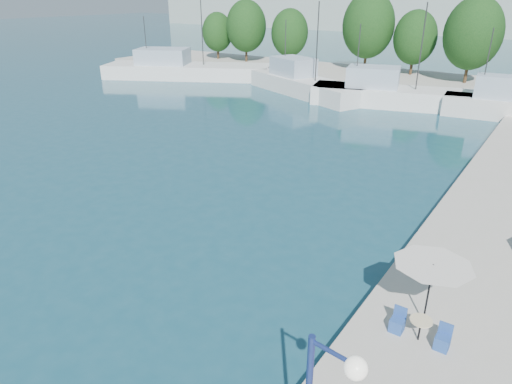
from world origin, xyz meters
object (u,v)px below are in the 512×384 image
Objects in this scene: trawler_04 at (512,108)px; umbrella_white at (432,271)px; trawler_02 at (303,84)px; trawler_03 at (393,95)px; trawler_01 at (184,70)px.

umbrella_white is at bearing -94.22° from trawler_04.
trawler_02 is 21.10m from trawler_04.
trawler_04 is (10.73, 0.89, 0.00)m from trawler_03.
trawler_04 reaches higher than umbrella_white.
umbrella_white is (1.77, -33.57, 1.50)m from trawler_04.
trawler_01 is 39.47m from trawler_04.
trawler_01 is at bearing 163.85° from trawler_03.
trawler_02 is at bearing 163.56° from trawler_03.
trawler_02 is at bearing 124.86° from umbrella_white.
trawler_03 is at bearing 110.92° from umbrella_white.
umbrella_white is (12.50, -32.69, 1.51)m from trawler_03.
trawler_02 is at bearing -27.42° from trawler_01.
umbrella_white is (41.23, -32.88, 1.51)m from trawler_01.
trawler_03 reaches higher than umbrella_white.
trawler_03 is (28.73, -0.20, 0.00)m from trawler_01.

